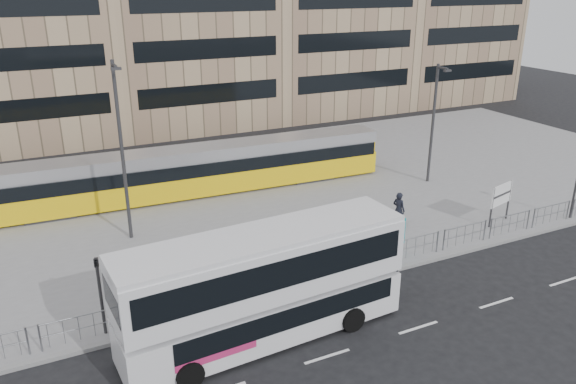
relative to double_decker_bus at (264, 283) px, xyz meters
name	(u,v)px	position (x,y,z in m)	size (l,w,h in m)	color
ground	(321,291)	(3.50, 2.00, -2.29)	(120.00, 120.00, 0.00)	black
plaza	(225,197)	(3.50, 14.00, -2.21)	(64.00, 24.00, 0.15)	gray
kerb	(321,289)	(3.50, 2.05, -2.21)	(64.00, 0.25, 0.17)	gray
pedestrian_barrier	(356,256)	(5.50, 2.50, -1.31)	(32.07, 0.07, 1.10)	gray
road_markings	(397,334)	(4.50, -2.00, -2.28)	(62.00, 0.12, 0.01)	white
double_decker_bus	(264,283)	(0.00, 0.00, 0.00)	(10.71, 3.18, 4.23)	silver
tram	(189,171)	(1.72, 15.20, -0.67)	(24.83, 3.48, 2.92)	yellow
station_sign	(501,196)	(15.37, 3.79, -0.61)	(1.87, 0.57, 2.20)	#2D2D30
ad_panel	(396,232)	(8.46, 3.55, -1.18)	(0.86, 0.28, 1.63)	#2D2D30
pedestrian	(399,210)	(10.16, 5.68, -1.16)	(0.72, 0.47, 1.96)	black
traffic_light_west	(99,286)	(-5.30, 2.66, -0.16)	(0.21, 0.24, 3.10)	#2D2D30
traffic_light_east	(576,184)	(19.46, 2.56, -0.16)	(0.19, 0.22, 3.10)	#2D2D30
lamp_post_west	(122,146)	(-2.77, 10.54, 2.69)	(0.45, 1.04, 8.89)	#2D2D30
lamp_post_east	(434,119)	(16.27, 10.70, 1.99)	(0.45, 1.04, 7.52)	#2D2D30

